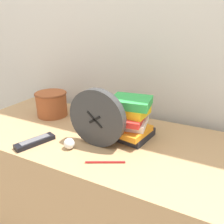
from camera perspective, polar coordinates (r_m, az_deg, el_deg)
wall_back at (r=1.28m, az=2.67°, el=20.53°), size 6.00×0.04×2.40m
desk at (r=1.28m, az=-5.22°, el=-20.30°), size 1.32×0.60×0.74m
desk_clock at (r=0.91m, az=-4.00°, el=-1.63°), size 0.25×0.04×0.25m
book_stack at (r=1.00m, az=4.06°, el=-1.80°), size 0.23×0.22×0.19m
basket at (r=1.29m, az=-15.50°, el=2.27°), size 0.18×0.18×0.14m
tv_remote at (r=1.03m, az=-19.46°, el=-7.29°), size 0.10×0.18×0.02m
crumpled_paper_ball at (r=0.94m, az=-11.02°, el=-8.12°), size 0.05×0.05×0.05m
pen at (r=0.85m, az=-1.77°, el=-12.94°), size 0.14×0.08×0.01m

